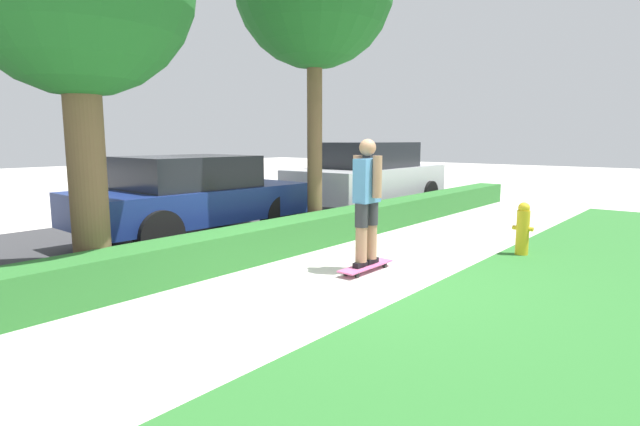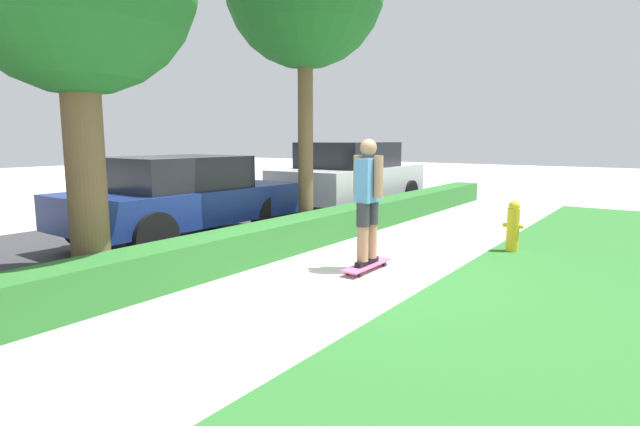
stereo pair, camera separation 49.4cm
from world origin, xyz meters
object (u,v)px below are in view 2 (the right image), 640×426
(parked_car_rear, at_px, (351,175))
(fire_hydrant, at_px, (513,226))
(skater_person, at_px, (368,199))
(parked_car_middle, at_px, (181,197))
(skateboard, at_px, (367,265))

(parked_car_rear, height_order, fire_hydrant, parked_car_rear)
(skater_person, height_order, parked_car_middle, skater_person)
(skateboard, height_order, parked_car_middle, parked_car_middle)
(skateboard, xyz_separation_m, skater_person, (0.00, -0.00, 0.91))
(parked_car_middle, bearing_deg, skater_person, -85.26)
(skateboard, xyz_separation_m, fire_hydrant, (2.31, -1.29, 0.34))
(parked_car_middle, xyz_separation_m, fire_hydrant, (2.49, -4.84, -0.38))
(skater_person, height_order, fire_hydrant, skater_person)
(parked_car_middle, height_order, fire_hydrant, parked_car_middle)
(skater_person, distance_m, fire_hydrant, 2.71)
(skater_person, xyz_separation_m, parked_car_middle, (-0.18, 3.55, -0.19))
(skateboard, distance_m, skater_person, 0.91)
(skater_person, xyz_separation_m, parked_car_rear, (5.07, 3.39, -0.12))
(skateboard, bearing_deg, parked_car_middle, 92.92)
(skateboard, xyz_separation_m, parked_car_rear, (5.07, 3.39, 0.79))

